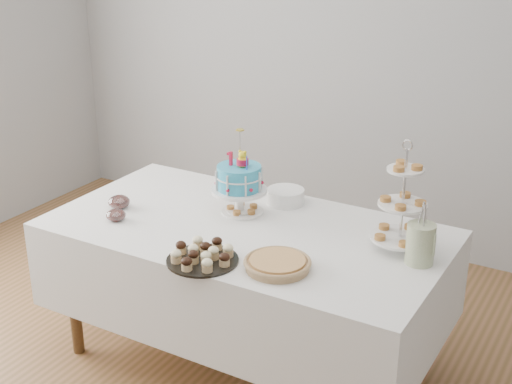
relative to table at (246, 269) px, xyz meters
The scene contains 11 objects.
walls 0.86m from the table, 90.00° to the right, with size 5.04×4.04×2.70m.
table is the anchor object (origin of this frame).
birthday_cake 0.39m from the table, 130.86° to the left, with size 0.28×0.28×0.43m.
cupcake_tray 0.48m from the table, 86.98° to the right, with size 0.32×0.32×0.07m.
pie 0.52m from the table, 41.51° to the right, with size 0.29×0.29×0.05m.
tiered_stand 0.86m from the table, 11.50° to the left, with size 0.27×0.27×0.52m.
plate_stack 0.45m from the table, 86.09° to the left, with size 0.20×0.20×0.08m.
pastry_plate 0.30m from the table, 125.69° to the left, with size 0.21×0.21×0.03m.
jam_bowl_a 0.69m from the table, 157.20° to the right, with size 0.10×0.10×0.06m.
jam_bowl_b 0.74m from the table, behind, with size 0.11×0.11×0.07m.
utensil_pitcher 0.90m from the table, ahead, with size 0.13×0.12×0.28m.
Camera 1 is at (1.61, -2.38, 2.20)m, focal length 50.00 mm.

